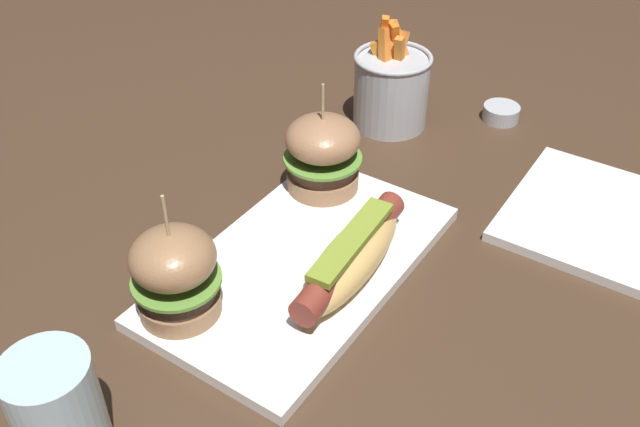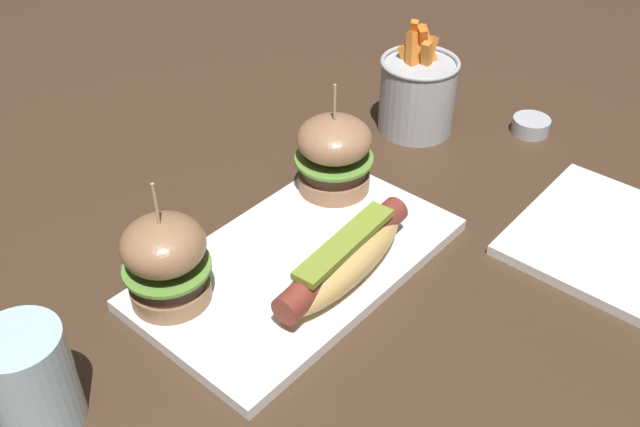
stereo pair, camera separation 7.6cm
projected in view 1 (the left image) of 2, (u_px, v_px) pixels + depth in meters
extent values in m
plane|color=#422D1E|center=(302.00, 269.00, 0.77)|extent=(3.00, 3.00, 0.00)
cube|color=white|center=(302.00, 264.00, 0.77)|extent=(0.35, 0.20, 0.01)
ellipsoid|color=tan|center=(351.00, 258.00, 0.74)|extent=(0.19, 0.07, 0.04)
cylinder|color=maroon|center=(351.00, 254.00, 0.73)|extent=(0.20, 0.05, 0.03)
cube|color=olive|center=(352.00, 240.00, 0.72)|extent=(0.14, 0.04, 0.01)
cylinder|color=#996D49|center=(180.00, 302.00, 0.70)|extent=(0.08, 0.08, 0.02)
cylinder|color=#452F24|center=(178.00, 288.00, 0.69)|extent=(0.07, 0.07, 0.02)
cylinder|color=#609338|center=(176.00, 280.00, 0.68)|extent=(0.09, 0.09, 0.00)
ellipsoid|color=#996D49|center=(173.00, 257.00, 0.66)|extent=(0.08, 0.08, 0.05)
cylinder|color=tan|center=(167.00, 223.00, 0.64)|extent=(0.00, 0.00, 0.06)
cylinder|color=#A0704E|center=(323.00, 179.00, 0.87)|extent=(0.09, 0.09, 0.02)
cylinder|color=#503326|center=(323.00, 166.00, 0.85)|extent=(0.08, 0.08, 0.02)
cylinder|color=#609338|center=(323.00, 158.00, 0.85)|extent=(0.09, 0.09, 0.00)
ellipsoid|color=#A0704E|center=(323.00, 138.00, 0.83)|extent=(0.09, 0.09, 0.05)
cylinder|color=tan|center=(323.00, 108.00, 0.81)|extent=(0.00, 0.00, 0.06)
cylinder|color=#B7BABF|center=(391.00, 92.00, 0.99)|extent=(0.10, 0.10, 0.10)
torus|color=#B7BABF|center=(393.00, 57.00, 0.96)|extent=(0.11, 0.11, 0.01)
cube|color=orange|center=(399.00, 61.00, 0.96)|extent=(0.02, 0.01, 0.07)
cube|color=orange|center=(397.00, 53.00, 0.98)|extent=(0.02, 0.04, 0.07)
cube|color=orange|center=(381.00, 45.00, 0.98)|extent=(0.03, 0.03, 0.09)
cube|color=orange|center=(399.00, 58.00, 0.97)|extent=(0.04, 0.01, 0.07)
cube|color=orange|center=(382.00, 62.00, 0.98)|extent=(0.02, 0.04, 0.06)
cube|color=orange|center=(385.00, 59.00, 0.96)|extent=(0.04, 0.03, 0.08)
cube|color=orange|center=(394.00, 52.00, 0.97)|extent=(0.03, 0.02, 0.09)
cube|color=orange|center=(394.00, 63.00, 0.97)|extent=(0.02, 0.03, 0.06)
cube|color=orange|center=(402.00, 51.00, 0.97)|extent=(0.03, 0.04, 0.09)
cylinder|color=#B7BABF|center=(501.00, 113.00, 1.02)|extent=(0.05, 0.05, 0.02)
cylinder|color=beige|center=(502.00, 109.00, 1.02)|extent=(0.04, 0.04, 0.00)
cube|color=white|center=(604.00, 219.00, 0.83)|extent=(0.22, 0.22, 0.01)
cylinder|color=silver|center=(57.00, 408.00, 0.57)|extent=(0.07, 0.07, 0.10)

